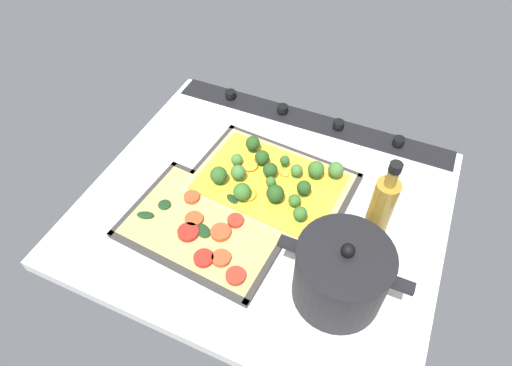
{
  "coord_description": "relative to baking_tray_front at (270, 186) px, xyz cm",
  "views": [
    {
      "loc": [
        -22.34,
        55.05,
        75.03
      ],
      "look_at": [
        2.26,
        -0.4,
        5.31
      ],
      "focal_mm": 30.35,
      "sensor_mm": 36.0,
      "label": 1
    }
  ],
  "objects": [
    {
      "name": "ground_plane",
      "position": [
        -0.84,
        4.8,
        -1.87
      ],
      "size": [
        76.77,
        66.93,
        3.0
      ],
      "primitive_type": "cube",
      "color": "silver"
    },
    {
      "name": "broccoli_pizza",
      "position": [
        -0.12,
        0.04,
        1.91
      ],
      "size": [
        35.05,
        26.04,
        5.98
      ],
      "color": "tan",
      "rests_on": "baking_tray_front"
    },
    {
      "name": "baking_tray_back",
      "position": [
        7.92,
        15.95,
        0.01
      ],
      "size": [
        34.8,
        25.88,
        1.3
      ],
      "color": "#33302D",
      "rests_on": "ground_plane"
    },
    {
      "name": "baking_tray_front",
      "position": [
        0.0,
        0.0,
        0.0
      ],
      "size": [
        37.64,
        28.63,
        1.3
      ],
      "color": "#33302D",
      "rests_on": "ground_plane"
    },
    {
      "name": "veggie_pizza_back",
      "position": [
        7.59,
        16.4,
        0.76
      ],
      "size": [
        32.22,
        23.3,
        1.9
      ],
      "color": "tan",
      "rests_on": "baking_tray_back"
    },
    {
      "name": "stove_control_panel",
      "position": [
        -0.84,
        -25.17,
        0.19
      ],
      "size": [
        73.7,
        7.0,
        2.6
      ],
      "color": "black",
      "rests_on": "ground_plane"
    },
    {
      "name": "cooking_pot",
      "position": [
        -21.52,
        19.1,
        6.46
      ],
      "size": [
        23.81,
        16.94,
        15.93
      ],
      "color": "black",
      "rests_on": "ground_plane"
    },
    {
      "name": "oil_bottle",
      "position": [
        -24.48,
        6.61,
        9.94
      ],
      "size": [
        4.43,
        4.43,
        24.38
      ],
      "color": "olive",
      "rests_on": "ground_plane"
    }
  ]
}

